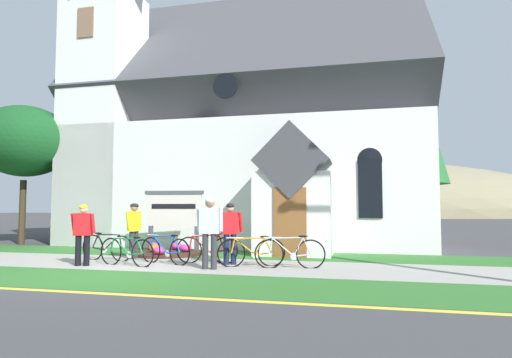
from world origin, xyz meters
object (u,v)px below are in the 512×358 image
(church_sign, at_px, (174,211))
(bicycle_green, at_px, (107,247))
(cyclist_in_green_jersey, at_px, (134,226))
(yard_deciduous_tree, at_px, (25,142))
(bicycle_white, at_px, (127,251))
(bicycle_red, at_px, (252,252))
(bicycle_orange, at_px, (290,253))
(bicycle_blue, at_px, (207,249))
(roadside_conifer, at_px, (406,111))
(cyclist_in_white_jersey, at_px, (83,230))
(cyclist_in_blue_jersey, at_px, (210,227))
(cyclist_in_red_jersey, at_px, (230,229))
(bicycle_black, at_px, (165,250))

(church_sign, bearing_deg, bicycle_green, -114.78)
(cyclist_in_green_jersey, height_order, yard_deciduous_tree, yard_deciduous_tree)
(bicycle_white, bearing_deg, bicycle_red, 11.14)
(bicycle_red, bearing_deg, bicycle_orange, -5.53)
(bicycle_blue, distance_m, bicycle_white, 2.08)
(bicycle_green, bearing_deg, roadside_conifer, 37.36)
(cyclist_in_white_jersey, relative_size, cyclist_in_blue_jersey, 0.90)
(cyclist_in_white_jersey, distance_m, yard_deciduous_tree, 8.49)
(cyclist_in_red_jersey, relative_size, yard_deciduous_tree, 0.29)
(roadside_conifer, distance_m, yard_deciduous_tree, 15.44)
(church_sign, xyz_separation_m, bicycle_white, (0.07, -3.06, -1.00))
(bicycle_green, distance_m, cyclist_in_green_jersey, 0.95)
(bicycle_green, xyz_separation_m, cyclist_in_blue_jersey, (3.39, -0.93, 0.66))
(bicycle_red, height_order, bicycle_orange, bicycle_orange)
(bicycle_white, xyz_separation_m, roadside_conifer, (7.80, 7.63, 4.97))
(bicycle_blue, height_order, bicycle_white, bicycle_blue)
(bicycle_green, xyz_separation_m, cyclist_in_green_jersey, (0.53, 0.55, 0.56))
(cyclist_in_white_jersey, height_order, yard_deciduous_tree, yard_deciduous_tree)
(bicycle_black, height_order, cyclist_in_white_jersey, cyclist_in_white_jersey)
(cyclist_in_white_jersey, xyz_separation_m, roadside_conifer, (8.90, 7.91, 4.42))
(bicycle_white, distance_m, cyclist_in_red_jersey, 2.72)
(cyclist_in_green_jersey, relative_size, roadside_conifer, 0.19)
(church_sign, height_order, bicycle_green, church_sign)
(bicycle_white, relative_size, yard_deciduous_tree, 0.31)
(bicycle_blue, bearing_deg, yard_deciduous_tree, 158.58)
(roadside_conifer, height_order, yard_deciduous_tree, roadside_conifer)
(bicycle_orange, height_order, cyclist_in_white_jersey, cyclist_in_white_jersey)
(church_sign, height_order, bicycle_black, church_sign)
(bicycle_black, distance_m, yard_deciduous_tree, 9.78)
(bicycle_white, height_order, cyclist_in_red_jersey, cyclist_in_red_jersey)
(cyclist_in_green_jersey, distance_m, cyclist_in_blue_jersey, 3.22)
(bicycle_blue, height_order, roadside_conifer, roadside_conifer)
(church_sign, xyz_separation_m, bicycle_green, (-1.03, -2.23, -0.99))
(bicycle_green, relative_size, bicycle_orange, 0.99)
(cyclist_in_green_jersey, bearing_deg, bicycle_white, -67.60)
(church_sign, height_order, bicycle_orange, church_sign)
(bicycle_white, distance_m, cyclist_in_blue_jersey, 2.39)
(bicycle_orange, height_order, cyclist_in_blue_jersey, cyclist_in_blue_jersey)
(cyclist_in_blue_jersey, relative_size, yard_deciduous_tree, 0.31)
(bicycle_blue, xyz_separation_m, bicycle_white, (-1.85, -0.96, -0.00))
(cyclist_in_white_jersey, bearing_deg, bicycle_red, 11.95)
(bicycle_red, height_order, roadside_conifer, roadside_conifer)
(bicycle_white, xyz_separation_m, bicycle_orange, (4.17, 0.53, 0.01))
(bicycle_green, relative_size, cyclist_in_blue_jersey, 0.99)
(bicycle_blue, relative_size, bicycle_white, 0.98)
(cyclist_in_blue_jersey, bearing_deg, bicycle_white, 177.42)
(church_sign, xyz_separation_m, bicycle_black, (0.88, -2.51, -1.00))
(bicycle_blue, height_order, cyclist_in_red_jersey, cyclist_in_red_jersey)
(bicycle_black, xyz_separation_m, cyclist_in_red_jersey, (1.73, 0.24, 0.56))
(bicycle_black, bearing_deg, church_sign, 109.33)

